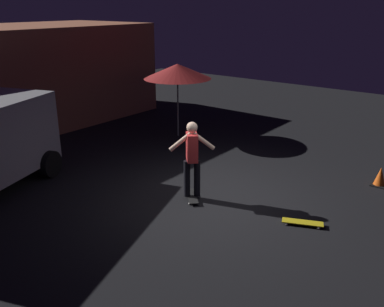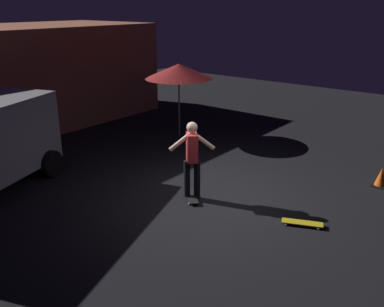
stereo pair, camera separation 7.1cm
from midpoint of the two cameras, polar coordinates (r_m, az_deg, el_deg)
ground_plane at (r=9.37m, az=2.80°, el=-6.02°), size 28.00×28.00×0.00m
low_building at (r=15.71m, az=-24.52°, el=9.17°), size 10.38×4.47×3.34m
patio_umbrella at (r=13.25m, az=-2.13°, el=11.02°), size 2.10×2.10×2.30m
skateboard_ridden at (r=9.32m, az=-0.22°, el=-5.77°), size 0.70×0.69×0.07m
skateboard_spare at (r=8.53m, az=14.45°, el=-9.00°), size 0.49×0.80×0.07m
skater at (r=8.94m, az=-0.23°, el=-0.08°), size 0.75×0.77×1.67m
traffic_cone at (r=10.81m, az=23.85°, el=-2.95°), size 0.34×0.34×0.46m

